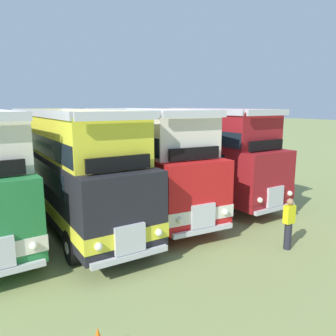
{
  "coord_description": "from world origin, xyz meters",
  "views": [
    {
      "loc": [
        -3.16,
        -13.56,
        4.67
      ],
      "look_at": [
        4.87,
        0.19,
        1.64
      ],
      "focal_mm": 35.13,
      "sensor_mm": 36.0,
      "label": 1
    }
  ],
  "objects_px": {
    "bus_fifth_in_row": "(196,151)",
    "bus_third_in_row": "(68,162)",
    "marshal_person": "(289,223)",
    "bus_fourth_in_row": "(139,156)"
  },
  "relations": [
    {
      "from": "bus_fourth_in_row",
      "to": "marshal_person",
      "type": "distance_m",
      "value": 7.47
    },
    {
      "from": "bus_third_in_row",
      "to": "bus_fourth_in_row",
      "type": "height_order",
      "value": "same"
    },
    {
      "from": "bus_third_in_row",
      "to": "bus_fourth_in_row",
      "type": "distance_m",
      "value": 3.35
    },
    {
      "from": "bus_third_in_row",
      "to": "marshal_person",
      "type": "distance_m",
      "value": 8.81
    },
    {
      "from": "bus_fifth_in_row",
      "to": "bus_third_in_row",
      "type": "bearing_deg",
      "value": -177.71
    },
    {
      "from": "bus_fourth_in_row",
      "to": "marshal_person",
      "type": "bearing_deg",
      "value": -73.74
    },
    {
      "from": "bus_third_in_row",
      "to": "bus_fifth_in_row",
      "type": "bearing_deg",
      "value": 2.29
    },
    {
      "from": "bus_fifth_in_row",
      "to": "marshal_person",
      "type": "bearing_deg",
      "value": -100.15
    },
    {
      "from": "bus_fourth_in_row",
      "to": "marshal_person",
      "type": "relative_size",
      "value": 6.37
    },
    {
      "from": "bus_third_in_row",
      "to": "marshal_person",
      "type": "xyz_separation_m",
      "value": [
        5.39,
        -6.81,
        -1.48
      ]
    }
  ]
}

